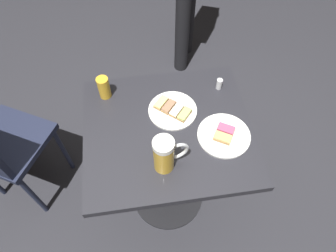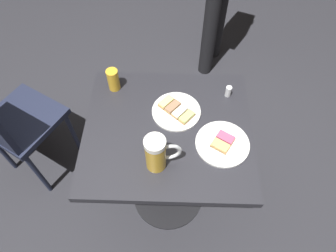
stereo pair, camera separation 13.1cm
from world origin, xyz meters
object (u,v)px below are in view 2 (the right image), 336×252
at_px(plate_far, 222,143).
at_px(beer_glass_small, 113,80).
at_px(beer_mug, 157,153).
at_px(cafe_chair, 8,121).
at_px(plate_near, 176,111).
at_px(salt_shaker, 228,91).

height_order(plate_far, beer_glass_small, beer_glass_small).
distance_m(beer_mug, beer_glass_small, 0.46).
bearing_deg(cafe_chair, plate_near, 23.82).
relative_size(beer_mug, cafe_chair, 0.19).
bearing_deg(beer_glass_small, plate_far, -31.54).
height_order(plate_far, cafe_chair, cafe_chair).
relative_size(beer_mug, beer_glass_small, 1.59).
bearing_deg(plate_far, beer_mug, -159.39).
xyz_separation_m(beer_mug, beer_glass_small, (-0.23, 0.40, -0.03)).
bearing_deg(plate_far, plate_near, 139.91).
height_order(beer_mug, beer_glass_small, beer_mug).
distance_m(beer_mug, salt_shaker, 0.49).
relative_size(plate_far, beer_mug, 1.29).
relative_size(salt_shaker, cafe_chair, 0.06).
relative_size(plate_far, cafe_chair, 0.24).
bearing_deg(cafe_chair, beer_mug, 6.26).
xyz_separation_m(plate_far, cafe_chair, (-1.10, 0.25, -0.23)).
height_order(beer_mug, cafe_chair, cafe_chair).
height_order(beer_glass_small, cafe_chair, cafe_chair).
xyz_separation_m(plate_near, beer_glass_small, (-0.30, 0.14, 0.05)).
bearing_deg(salt_shaker, cafe_chair, -178.90).
distance_m(plate_near, plate_far, 0.26).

